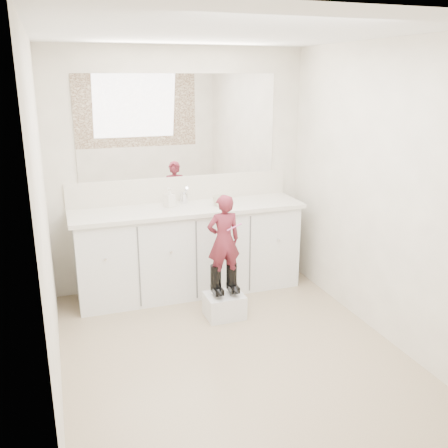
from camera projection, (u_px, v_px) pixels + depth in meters
name	position (u px, v px, depth m)	size (l,w,h in m)	color
floor	(230.00, 349.00, 4.03)	(3.00, 3.00, 0.00)	#8F725E
ceiling	(231.00, 32.00, 3.34)	(3.00, 3.00, 0.00)	white
wall_back	(180.00, 170.00, 5.04)	(2.60, 2.60, 0.00)	#BDB4A1
wall_front	(339.00, 282.00, 2.32)	(2.60, 2.60, 0.00)	#BDB4A1
wall_left	(44.00, 222.00, 3.27)	(3.00, 3.00, 0.00)	#BDB4A1
wall_right	(379.00, 193.00, 4.09)	(3.00, 3.00, 0.00)	#BDB4A1
vanity_cabinet	(189.00, 251.00, 5.01)	(2.20, 0.55, 0.85)	silver
countertop	(188.00, 209.00, 4.87)	(2.28, 0.58, 0.04)	beige
backsplash	(181.00, 189.00, 5.08)	(2.28, 0.03, 0.25)	beige
mirror	(179.00, 126.00, 4.90)	(2.00, 0.02, 1.00)	white
dot_panel	(345.00, 187.00, 2.20)	(2.00, 0.01, 1.20)	#472819
faucet	(184.00, 198.00, 5.00)	(0.08, 0.08, 0.10)	silver
cup	(218.00, 201.00, 4.89)	(0.11, 0.11, 0.10)	#BFB599
soap_bottle	(169.00, 197.00, 4.84)	(0.08, 0.09, 0.19)	silver
step_stool	(224.00, 305.00, 4.55)	(0.34, 0.28, 0.22)	silver
boot_left	(216.00, 280.00, 4.47)	(0.10, 0.19, 0.28)	black
boot_right	(231.00, 278.00, 4.52)	(0.10, 0.19, 0.28)	black
toddler	(224.00, 240.00, 4.39)	(0.30, 0.20, 0.83)	#972E40
toothbrush	(234.00, 227.00, 4.30)	(0.01, 0.01, 0.14)	#D1519A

